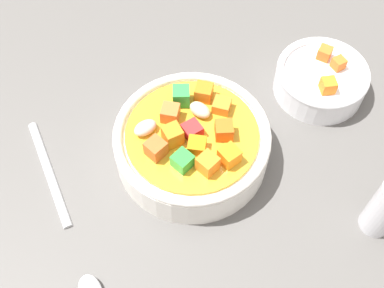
{
  "coord_description": "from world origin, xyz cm",
  "views": [
    {
      "loc": [
        25.29,
        1.32,
        42.16
      ],
      "look_at": [
        0.0,
        0.0,
        2.22
      ],
      "focal_mm": 44.96,
      "sensor_mm": 36.0,
      "label": 1
    }
  ],
  "objects": [
    {
      "name": "ground_plane",
      "position": [
        0.0,
        0.0,
        -1.0
      ],
      "size": [
        140.0,
        140.0,
        2.0
      ],
      "primitive_type": "cube",
      "color": "#565451"
    },
    {
      "name": "spoon",
      "position": [
        7.45,
        -11.68,
        0.48
      ],
      "size": [
        19.4,
        11.23,
        1.06
      ],
      "rotation": [
        0.0,
        0.0,
        6.77
      ],
      "color": "silver",
      "rests_on": "ground_plane"
    },
    {
      "name": "soup_bowl_main",
      "position": [
        -0.0,
        -0.01,
        2.49
      ],
      "size": [
        15.21,
        15.21,
        6.0
      ],
      "color": "white",
      "rests_on": "ground_plane"
    },
    {
      "name": "side_bowl_small",
      "position": [
        -9.32,
        13.57,
        1.82
      ],
      "size": [
        9.96,
        9.96,
        4.31
      ],
      "color": "white",
      "rests_on": "ground_plane"
    }
  ]
}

